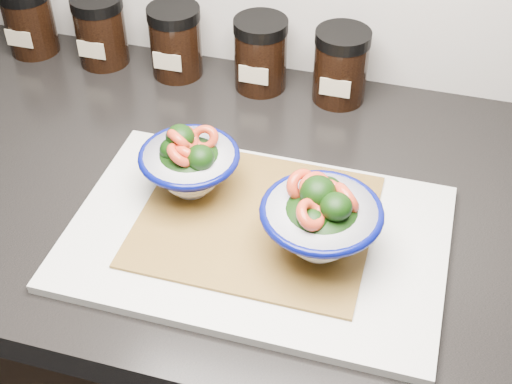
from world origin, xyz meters
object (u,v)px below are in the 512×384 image
(spice_jar_a, at_px, (29,19))
(bowl_left, at_px, (190,164))
(spice_jar_d, at_px, (261,54))
(bowl_right, at_px, (321,220))
(spice_jar_e, at_px, (341,66))
(spice_jar_c, at_px, (176,41))
(spice_jar_b, at_px, (101,30))
(cutting_board, at_px, (257,237))

(spice_jar_a, bearing_deg, bowl_left, -36.22)
(bowl_left, relative_size, spice_jar_d, 1.12)
(bowl_right, xyz_separation_m, spice_jar_a, (-0.55, 0.33, -0.00))
(bowl_left, height_order, spice_jar_e, bowl_left)
(spice_jar_c, height_order, spice_jar_d, same)
(bowl_right, xyz_separation_m, spice_jar_b, (-0.43, 0.33, -0.00))
(bowl_right, xyz_separation_m, spice_jar_d, (-0.16, 0.33, -0.00))
(cutting_board, bearing_deg, spice_jar_c, 124.45)
(cutting_board, distance_m, bowl_left, 0.12)
(bowl_right, height_order, spice_jar_b, same)
(bowl_right, relative_size, spice_jar_b, 1.24)
(spice_jar_a, height_order, spice_jar_d, same)
(spice_jar_a, xyz_separation_m, spice_jar_b, (0.13, 0.00, 0.00))
(bowl_right, bearing_deg, spice_jar_e, 96.93)
(spice_jar_a, height_order, spice_jar_b, same)
(cutting_board, height_order, bowl_right, bowl_right)
(cutting_board, relative_size, spice_jar_b, 3.98)
(cutting_board, relative_size, spice_jar_c, 3.98)
(cutting_board, xyz_separation_m, bowl_right, (0.08, -0.01, 0.05))
(spice_jar_b, distance_m, spice_jar_d, 0.26)
(cutting_board, height_order, spice_jar_c, spice_jar_c)
(spice_jar_a, distance_m, spice_jar_d, 0.39)
(spice_jar_a, bearing_deg, bowl_right, -31.03)
(spice_jar_b, bearing_deg, bowl_right, -37.95)
(cutting_board, relative_size, spice_jar_e, 3.98)
(spice_jar_b, relative_size, spice_jar_c, 1.00)
(bowl_right, bearing_deg, spice_jar_b, 142.05)
(bowl_right, distance_m, spice_jar_b, 0.54)
(cutting_board, distance_m, spice_jar_d, 0.34)
(spice_jar_a, bearing_deg, spice_jar_b, 0.00)
(spice_jar_a, xyz_separation_m, spice_jar_e, (0.51, 0.00, 0.00))
(bowl_left, distance_m, spice_jar_c, 0.30)
(cutting_board, bearing_deg, spice_jar_b, 137.07)
(spice_jar_b, relative_size, spice_jar_e, 1.00)
(cutting_board, relative_size, bowl_left, 3.56)
(spice_jar_a, xyz_separation_m, spice_jar_d, (0.39, 0.00, 0.00))
(cutting_board, bearing_deg, spice_jar_d, 104.92)
(bowl_left, height_order, spice_jar_c, bowl_left)
(spice_jar_a, relative_size, spice_jar_c, 1.00)
(spice_jar_d, height_order, spice_jar_e, same)
(bowl_left, relative_size, bowl_right, 0.90)
(spice_jar_b, height_order, spice_jar_c, same)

